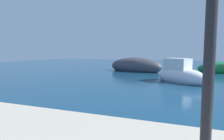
% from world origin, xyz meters
% --- Properties ---
extents(moored_boat_0, '(5.85, 3.28, 1.80)m').
position_xyz_m(moored_boat_0, '(-12.49, 12.83, 0.50)').
color(moored_boat_0, '#3F3F47').
rests_on(moored_boat_0, ground).
extents(moored_boat_2, '(3.81, 3.39, 1.82)m').
position_xyz_m(moored_boat_2, '(-8.08, 7.15, 0.46)').
color(moored_boat_2, white).
rests_on(moored_boat_2, ground).
extents(moored_boat_4, '(4.46, 1.44, 1.30)m').
position_xyz_m(moored_boat_4, '(-4.46, 14.21, 0.36)').
color(moored_boat_4, '#197233').
rests_on(moored_boat_4, ground).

